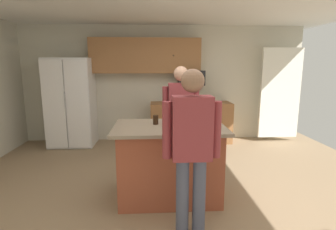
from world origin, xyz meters
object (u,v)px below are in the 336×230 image
at_px(person_guest_by_door, 192,143).
at_px(glass_stout_tall, 156,120).
at_px(person_guest_right, 181,113).
at_px(glass_pilsner, 171,118).
at_px(tumbler_amber, 195,124).
at_px(microwave_over_range, 191,78).
at_px(glass_dark_ale, 205,121).
at_px(kitchen_island, 169,162).
at_px(mug_ceramic_white, 194,122).
at_px(refrigerator, 71,103).

distance_m(person_guest_by_door, glass_stout_tall, 0.95).
height_order(person_guest_right, glass_pilsner, person_guest_right).
distance_m(glass_stout_tall, tumbler_amber, 0.54).
xyz_separation_m(person_guest_by_door, person_guest_right, (0.06, 1.59, 0.01)).
height_order(microwave_over_range, person_guest_by_door, person_guest_by_door).
bearing_deg(glass_dark_ale, microwave_over_range, 85.46).
xyz_separation_m(kitchen_island, glass_stout_tall, (-0.17, 0.09, 0.54)).
bearing_deg(glass_pilsner, tumbler_amber, -50.81).
height_order(glass_stout_tall, glass_dark_ale, glass_dark_ale).
height_order(kitchen_island, glass_stout_tall, glass_stout_tall).
bearing_deg(glass_pilsner, glass_dark_ale, -31.08).
bearing_deg(glass_pilsner, microwave_over_range, 75.71).
relative_size(person_guest_right, glass_dark_ale, 11.24).
bearing_deg(glass_pilsner, person_guest_right, 72.50).
relative_size(kitchen_island, mug_ceramic_white, 10.92).
bearing_deg(glass_stout_tall, mug_ceramic_white, -13.00).
distance_m(glass_pilsner, glass_stout_tall, 0.21).
bearing_deg(person_guest_by_door, mug_ceramic_white, -22.50).
distance_m(refrigerator, glass_pilsner, 3.04).
relative_size(glass_pilsner, glass_dark_ale, 0.82).
xyz_separation_m(person_guest_by_door, glass_dark_ale, (0.27, 0.72, 0.07)).
distance_m(microwave_over_range, person_guest_right, 1.89).
bearing_deg(refrigerator, tumbler_amber, -49.40).
bearing_deg(person_guest_by_door, microwave_over_range, -19.76).
xyz_separation_m(microwave_over_range, mug_ceramic_white, (-0.33, -2.60, -0.43)).
bearing_deg(microwave_over_range, glass_pilsner, -104.29).
xyz_separation_m(glass_stout_tall, tumbler_amber, (0.47, -0.26, 0.00)).
bearing_deg(refrigerator, mug_ceramic_white, -47.53).
xyz_separation_m(person_guest_right, mug_ceramic_white, (0.09, -0.81, 0.03)).
xyz_separation_m(kitchen_island, mug_ceramic_white, (0.31, -0.02, 0.53)).
height_order(kitchen_island, glass_dark_ale, glass_dark_ale).
height_order(microwave_over_range, tumbler_amber, microwave_over_range).
distance_m(refrigerator, microwave_over_range, 2.65).
distance_m(glass_dark_ale, tumbler_amber, 0.16).
bearing_deg(microwave_over_range, refrigerator, -177.39).
bearing_deg(kitchen_island, microwave_over_range, 75.97).
bearing_deg(microwave_over_range, tumbler_amber, -97.23).
distance_m(microwave_over_range, tumbler_amber, 2.80).
xyz_separation_m(refrigerator, microwave_over_range, (2.60, 0.12, 0.51)).
relative_size(person_guest_right, tumbler_amber, 14.03).
bearing_deg(microwave_over_range, glass_dark_ale, -94.54).
bearing_deg(mug_ceramic_white, glass_pilsner, 147.70).
bearing_deg(glass_dark_ale, refrigerator, 133.21).
bearing_deg(person_guest_right, glass_stout_tall, -13.75).
distance_m(refrigerator, person_guest_by_door, 3.89).
bearing_deg(kitchen_island, tumbler_amber, -29.52).
bearing_deg(kitchen_island, refrigerator, 128.49).
relative_size(kitchen_island, person_guest_right, 0.82).
height_order(person_guest_by_door, glass_pilsner, person_guest_by_door).
xyz_separation_m(glass_pilsner, tumbler_amber, (0.27, -0.33, -0.00)).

